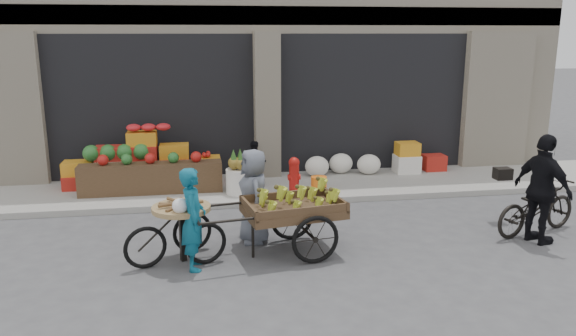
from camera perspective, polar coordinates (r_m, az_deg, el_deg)
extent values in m
plane|color=#424244|center=(8.03, 2.61, -10.27)|extent=(80.00, 80.00, 0.00)
cube|color=gray|center=(11.82, -1.52, -2.03)|extent=(18.00, 2.20, 0.12)
cube|color=beige|center=(15.46, -3.79, 14.54)|extent=(14.00, 6.00, 7.00)
cube|color=gray|center=(12.63, -2.44, 15.21)|extent=(14.00, 0.30, 0.40)
cube|color=black|center=(13.30, -13.42, 6.44)|extent=(4.40, 1.60, 3.10)
cube|color=black|center=(13.87, 7.57, 6.98)|extent=(4.40, 1.60, 3.10)
cube|color=beige|center=(12.53, -2.24, 6.37)|extent=(0.55, 0.80, 3.22)
cube|color=brown|center=(11.52, -13.72, -0.99)|extent=(2.80, 0.45, 0.60)
sphere|color=#1E5923|center=(11.98, -17.01, 1.52)|extent=(0.34, 0.34, 0.34)
cylinder|color=silver|center=(11.19, -4.99, -1.35)|extent=(0.52, 0.52, 0.50)
cylinder|color=#A5140F|center=(11.26, 0.62, -1.03)|extent=(0.20, 0.20, 0.56)
sphere|color=#A5140F|center=(11.19, 0.62, 0.56)|extent=(0.22, 0.22, 0.22)
cylinder|color=orange|center=(11.35, 3.15, -1.62)|extent=(0.32, 0.32, 0.30)
ellipsoid|color=silver|center=(12.65, 5.62, 0.27)|extent=(1.70, 0.60, 0.44)
imported|color=black|center=(11.75, -3.30, 0.49)|extent=(0.51, 0.43, 0.93)
cube|color=brown|center=(8.40, 0.54, -4.37)|extent=(1.56, 1.15, 0.13)
torus|color=black|center=(8.10, 2.80, -7.30)|extent=(0.72, 0.18, 0.72)
torus|color=black|center=(9.00, 0.41, -5.11)|extent=(0.72, 0.18, 0.72)
cylinder|color=black|center=(8.34, -3.59, -7.15)|extent=(0.05, 0.05, 0.59)
imported|color=#0E566F|center=(7.93, -9.60, -5.12)|extent=(0.36, 0.54, 1.46)
cylinder|color=#9E7F51|center=(8.19, -10.79, -4.04)|extent=(1.08, 1.08, 0.07)
cube|color=black|center=(8.32, -10.66, -6.67)|extent=(0.10, 0.10, 0.80)
torus|color=black|center=(8.18, -8.31, -7.59)|extent=(0.60, 0.27, 0.62)
torus|color=black|center=(8.68, -9.69, -6.40)|extent=(0.60, 0.27, 0.62)
torus|color=black|center=(8.20, -14.29, -7.83)|extent=(0.60, 0.27, 0.62)
imported|color=slate|center=(8.83, -3.50, -2.85)|extent=(0.56, 0.79, 1.50)
imported|color=black|center=(10.12, 23.91, -3.64)|extent=(1.82, 1.09, 0.90)
imported|color=black|center=(9.58, 24.44, -2.01)|extent=(0.71, 1.10, 1.74)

